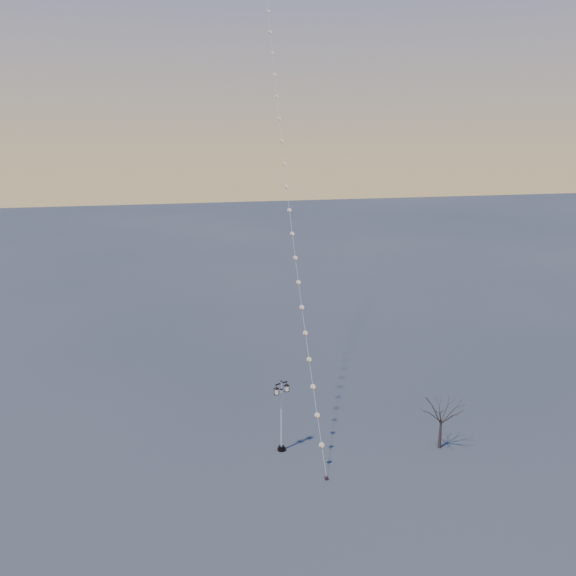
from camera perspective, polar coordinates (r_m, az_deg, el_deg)
name	(u,v)px	position (r m, az deg, el deg)	size (l,w,h in m)	color
ground	(314,465)	(36.25, 2.56, -16.78)	(300.00, 300.00, 0.00)	#3F4140
street_lamp	(281,412)	(36.50, -0.64, -11.95)	(1.11, 0.71, 4.63)	black
bare_tree	(442,411)	(38.02, 14.68, -11.51)	(2.13, 2.13, 3.54)	#362A23
kite_train	(281,97)	(48.02, -0.65, 18.08)	(4.61, 37.55, 43.97)	#341E1D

